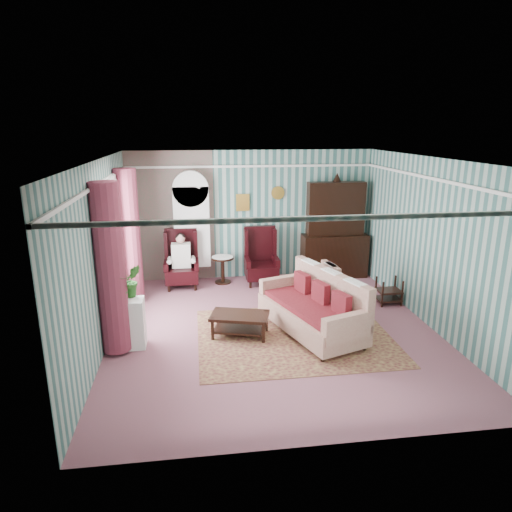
{
  "coord_description": "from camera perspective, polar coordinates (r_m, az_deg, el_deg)",
  "views": [
    {
      "loc": [
        -1.28,
        -7.14,
        3.4
      ],
      "look_at": [
        -0.22,
        0.6,
        1.17
      ],
      "focal_mm": 32.0,
      "sensor_mm": 36.0,
      "label": 1
    }
  ],
  "objects": [
    {
      "name": "floor",
      "position": [
        8.01,
        2.18,
        -9.21
      ],
      "size": [
        6.0,
        6.0,
        0.0
      ],
      "primitive_type": "plane",
      "color": "#905463",
      "rests_on": "ground"
    },
    {
      "name": "room_shell",
      "position": [
        7.47,
        -2.57,
        5.16
      ],
      "size": [
        5.53,
        6.02,
        2.91
      ],
      "color": "#386661",
      "rests_on": "ground"
    },
    {
      "name": "bookcase",
      "position": [
        10.23,
        -7.99,
        2.9
      ],
      "size": [
        0.8,
        0.28,
        2.24
      ],
      "primitive_type": "cube",
      "color": "silver",
      "rests_on": "floor"
    },
    {
      "name": "dresser_hutch",
      "position": [
        10.59,
        9.89,
        3.59
      ],
      "size": [
        1.5,
        0.56,
        2.36
      ],
      "primitive_type": "cube",
      "color": "black",
      "rests_on": "floor"
    },
    {
      "name": "wingback_left",
      "position": [
        9.98,
        -9.31,
        -0.42
      ],
      "size": [
        0.76,
        0.8,
        1.25
      ],
      "primitive_type": "cube",
      "color": "black",
      "rests_on": "floor"
    },
    {
      "name": "wingback_right",
      "position": [
        10.08,
        0.67,
        -0.05
      ],
      "size": [
        0.76,
        0.8,
        1.25
      ],
      "primitive_type": "cube",
      "color": "black",
      "rests_on": "floor"
    },
    {
      "name": "seated_woman",
      "position": [
        9.99,
        -9.3,
        -0.62
      ],
      "size": [
        0.44,
        0.4,
        1.18
      ],
      "primitive_type": null,
      "color": "white",
      "rests_on": "floor"
    },
    {
      "name": "round_side_table",
      "position": [
        10.23,
        -4.17,
        -1.75
      ],
      "size": [
        0.5,
        0.5,
        0.6
      ],
      "primitive_type": "cylinder",
      "color": "black",
      "rests_on": "floor"
    },
    {
      "name": "nest_table",
      "position": [
        9.4,
        16.26,
        -4.18
      ],
      "size": [
        0.45,
        0.38,
        0.54
      ],
      "primitive_type": "cube",
      "color": "black",
      "rests_on": "floor"
    },
    {
      "name": "plant_stand",
      "position": [
        7.55,
        -15.81,
        -8.13
      ],
      "size": [
        0.55,
        0.35,
        0.8
      ],
      "primitive_type": "cube",
      "color": "silver",
      "rests_on": "floor"
    },
    {
      "name": "rug",
      "position": [
        7.79,
        4.77,
        -9.95
      ],
      "size": [
        3.2,
        2.6,
        0.01
      ],
      "primitive_type": "cube",
      "color": "#43161E",
      "rests_on": "floor"
    },
    {
      "name": "sofa",
      "position": [
        7.78,
        6.88,
        -6.29
      ],
      "size": [
        1.75,
        2.37,
        0.95
      ],
      "primitive_type": "cube",
      "rotation": [
        0.0,
        0.0,
        1.91
      ],
      "color": "beige",
      "rests_on": "floor"
    },
    {
      "name": "floral_armchair",
      "position": [
        8.74,
        7.62,
        -3.69
      ],
      "size": [
        0.85,
        0.84,
        0.98
      ],
      "primitive_type": "cube",
      "rotation": [
        0.0,
        0.0,
        1.72
      ],
      "color": "#C4B398",
      "rests_on": "floor"
    },
    {
      "name": "coffee_table",
      "position": [
        7.72,
        -2.03,
        -8.61
      ],
      "size": [
        1.06,
        0.78,
        0.39
      ],
      "primitive_type": "cube",
      "rotation": [
        0.0,
        0.0,
        -0.27
      ],
      "color": "black",
      "rests_on": "floor"
    },
    {
      "name": "potted_plant_a",
      "position": [
        7.19,
        -16.72,
        -3.99
      ],
      "size": [
        0.51,
        0.48,
        0.46
      ],
      "primitive_type": "imported",
      "rotation": [
        0.0,
        0.0,
        0.34
      ],
      "color": "#1A5319",
      "rests_on": "plant_stand"
    },
    {
      "name": "potted_plant_b",
      "position": [
        7.43,
        -15.27,
        -3.0
      ],
      "size": [
        0.35,
        0.32,
        0.52
      ],
      "primitive_type": "imported",
      "rotation": [
        0.0,
        0.0,
        0.37
      ],
      "color": "#224E18",
      "rests_on": "plant_stand"
    },
    {
      "name": "potted_plant_c",
      "position": [
        7.46,
        -16.5,
        -3.63
      ],
      "size": [
        0.26,
        0.26,
        0.38
      ],
      "primitive_type": "imported",
      "rotation": [
        0.0,
        0.0,
        -0.29
      ],
      "color": "#285119",
      "rests_on": "plant_stand"
    }
  ]
}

